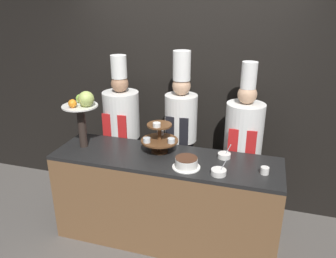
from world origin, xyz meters
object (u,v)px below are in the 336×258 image
at_px(serving_bowl_far, 224,156).
at_px(chef_center_right, 243,143).
at_px(serving_bowl_near, 219,172).
at_px(tiered_stand, 159,137).
at_px(chef_left, 122,128).
at_px(chef_center_left, 181,130).
at_px(cup_white, 265,171).
at_px(cake_round, 186,163).
at_px(fruit_pedestal, 83,109).

bearing_deg(serving_bowl_far, chef_center_right, 69.04).
relative_size(serving_bowl_near, serving_bowl_far, 1.02).
distance_m(serving_bowl_far, chef_center_right, 0.40).
relative_size(tiered_stand, chef_left, 0.20).
bearing_deg(serving_bowl_far, chef_center_left, 144.57).
relative_size(serving_bowl_far, chef_center_left, 0.08).
height_order(serving_bowl_near, chef_center_left, chef_center_left).
bearing_deg(chef_center_left, cup_white, -32.82).
xyz_separation_m(cake_round, serving_bowl_far, (0.30, 0.29, -0.02)).
height_order(serving_bowl_far, chef_center_left, chef_center_left).
bearing_deg(chef_center_left, tiered_stand, -103.61).
distance_m(tiered_stand, serving_bowl_near, 0.70).
bearing_deg(cup_white, chef_center_left, 147.18).
relative_size(cake_round, serving_bowl_near, 1.67).
bearing_deg(chef_center_right, serving_bowl_near, -101.62).
xyz_separation_m(cup_white, chef_center_left, (-0.90, 0.58, 0.05)).
bearing_deg(cake_round, serving_bowl_far, 44.02).
relative_size(tiered_stand, fruit_pedestal, 0.62).
height_order(cake_round, chef_center_left, chef_center_left).
height_order(chef_left, chef_center_left, chef_center_left).
xyz_separation_m(fruit_pedestal, serving_bowl_near, (1.38, -0.18, -0.38)).
distance_m(cake_round, cup_white, 0.68).
xyz_separation_m(fruit_pedestal, chef_left, (0.16, 0.52, -0.38)).
distance_m(cup_white, serving_bowl_near, 0.40).
xyz_separation_m(tiered_stand, serving_bowl_far, (0.63, 0.05, -0.13)).
height_order(tiered_stand, fruit_pedestal, fruit_pedestal).
height_order(serving_bowl_near, serving_bowl_far, serving_bowl_near).
distance_m(fruit_pedestal, chef_left, 0.67).
relative_size(cup_white, chef_center_right, 0.04).
height_order(serving_bowl_near, chef_left, chef_left).
xyz_separation_m(tiered_stand, cake_round, (0.33, -0.24, -0.11)).
distance_m(fruit_pedestal, chef_center_right, 1.66).
xyz_separation_m(tiered_stand, cup_white, (1.00, -0.15, -0.13)).
height_order(fruit_pedestal, chef_left, chef_left).
height_order(cake_round, chef_center_right, chef_center_right).
distance_m(fruit_pedestal, cake_round, 1.15).
bearing_deg(cup_white, chef_left, 160.02).
relative_size(cup_white, serving_bowl_near, 0.48).
bearing_deg(chef_left, chef_center_left, 0.01).
relative_size(chef_left, chef_center_right, 1.00).
relative_size(cup_white, chef_left, 0.04).
bearing_deg(fruit_pedestal, chef_center_right, 18.94).
distance_m(serving_bowl_far, chef_center_left, 0.64).
xyz_separation_m(cake_round, chef_center_left, (-0.22, 0.66, 0.03)).
bearing_deg(cup_white, serving_bowl_near, -161.17).
relative_size(tiered_stand, cup_white, 4.97).
relative_size(tiered_stand, serving_bowl_far, 2.44).
height_order(tiered_stand, chef_left, chef_left).
bearing_deg(chef_center_right, chef_center_left, 179.98).
bearing_deg(chef_center_left, serving_bowl_far, -35.43).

